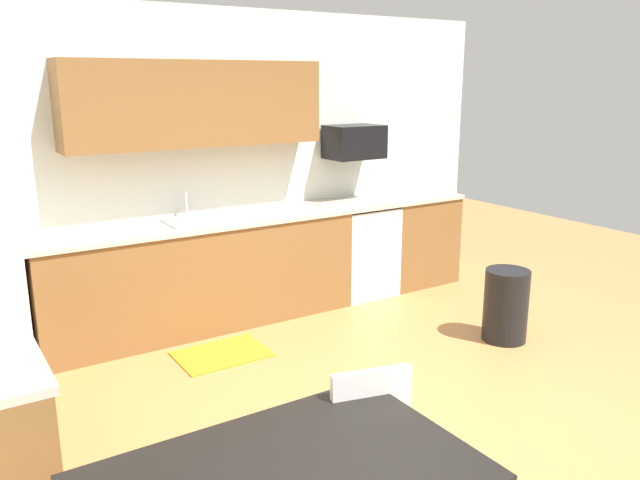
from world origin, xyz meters
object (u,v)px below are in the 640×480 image
chair_near_table (380,453)px  trash_bin (506,305)px  oven_range (359,249)px  microwave (354,142)px

chair_near_table → trash_bin: bearing=30.0°
oven_range → microwave: (0.00, 0.10, 1.05)m
chair_near_table → microwave: bearing=56.3°
oven_range → microwave: size_ratio=1.69×
oven_range → chair_near_table: (-2.08, -3.01, 0.05)m
microwave → chair_near_table: 3.87m
oven_range → trash_bin: (0.30, -1.63, -0.16)m
chair_near_table → trash_bin: (2.38, 1.38, -0.20)m
oven_range → trash_bin: bearing=-79.5°
oven_range → chair_near_table: 3.66m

